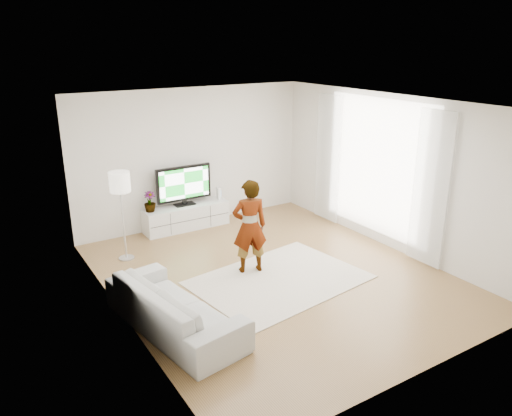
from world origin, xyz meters
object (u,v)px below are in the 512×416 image
sofa (174,307)px  floor_lamp (120,186)px  player (250,226)px  media_console (186,217)px  television (184,184)px  rug (279,280)px

sofa → floor_lamp: (0.17, 2.55, 1.01)m
player → floor_lamp: size_ratio=1.00×
media_console → floor_lamp: floor_lamp is taller
player → television: bearing=-72.6°
rug → floor_lamp: bearing=130.5°
player → sofa: bearing=44.6°
player → media_console: bearing=-72.6°
television → player: bearing=-88.6°
floor_lamp → television: bearing=28.8°
media_console → television: 0.68m
rug → floor_lamp: size_ratio=1.67×
media_console → sofa: sofa is taller
rug → sofa: 2.06m
television → rug: bearing=-84.5°
television → player: size_ratio=0.74×
television → sofa: television is taller
rug → floor_lamp: (-1.82, 2.13, 1.33)m
television → rug: (0.29, -2.97, -0.92)m
rug → player: 0.99m
rug → player: bearing=113.1°
media_console → floor_lamp: 2.05m
media_console → television: size_ratio=1.51×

